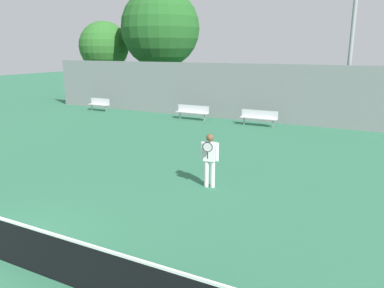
# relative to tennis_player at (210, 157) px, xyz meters

# --- Properties ---
(tennis_player) EXTENTS (0.56, 0.45, 1.72)m
(tennis_player) POSITION_rel_tennis_player_xyz_m (0.00, 0.00, 0.00)
(tennis_player) COLOR silver
(tennis_player) RESTS_ON ground_plane
(bench_courtside_near) EXTENTS (1.61, 0.40, 0.88)m
(bench_courtside_near) POSITION_rel_tennis_player_xyz_m (-13.18, 10.14, -0.44)
(bench_courtside_near) COLOR silver
(bench_courtside_near) RESTS_ON ground_plane
(bench_courtside_far) EXTENTS (2.11, 0.40, 0.88)m
(bench_courtside_far) POSITION_rel_tennis_player_xyz_m (-1.58, 10.14, -0.43)
(bench_courtside_far) COLOR silver
(bench_courtside_far) RESTS_ON ground_plane
(bench_adjacent_court) EXTENTS (2.11, 0.40, 0.88)m
(bench_adjacent_court) POSITION_rel_tennis_player_xyz_m (-5.80, 10.14, -0.43)
(bench_adjacent_court) COLOR silver
(bench_adjacent_court) RESTS_ON ground_plane
(back_fence) EXTENTS (30.44, 0.06, 3.42)m
(back_fence) POSITION_rel_tennis_player_xyz_m (-2.48, 11.41, 0.72)
(back_fence) COLOR gray
(back_fence) RESTS_ON ground_plane
(tree_green_broad) EXTENTS (6.31, 6.31, 9.02)m
(tree_green_broad) POSITION_rel_tennis_player_xyz_m (-11.98, 16.49, 4.86)
(tree_green_broad) COLOR brown
(tree_green_broad) RESTS_ON ground_plane
(tree_dark_dense) EXTENTS (4.22, 4.22, 6.58)m
(tree_dark_dense) POSITION_rel_tennis_player_xyz_m (-17.34, 15.92, 3.45)
(tree_dark_dense) COLOR brown
(tree_dark_dense) RESTS_ON ground_plane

